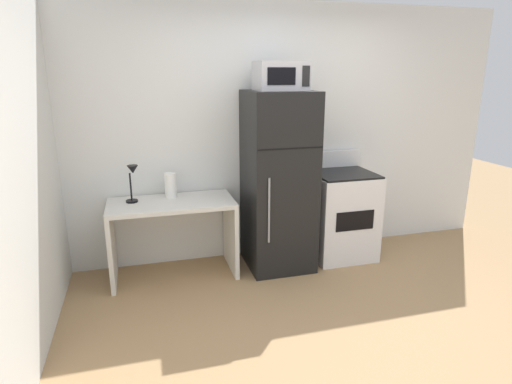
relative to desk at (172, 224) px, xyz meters
The scene contains 8 objects.
ground_plane 1.85m from the desk, 49.01° to the right, with size 12.00×12.00×0.00m, color #9E7A51.
wall_back_white 1.45m from the desk, 17.12° to the left, with size 5.00×0.10×2.60m, color silver.
desk is the anchor object (origin of this frame).
desk_lamp 0.58m from the desk, 168.85° to the left, with size 0.14×0.12×0.35m.
paper_towel_roll 0.37m from the desk, 85.14° to the left, with size 0.11×0.11×0.24m, color white.
refrigerator 1.11m from the desk, ahead, with size 0.63×0.68×1.76m.
microwave 1.72m from the desk, ahead, with size 0.46×0.35×0.26m.
oven_range 1.77m from the desk, ahead, with size 0.64×0.61×1.10m.
Camera 1 is at (-1.42, -2.55, 1.93)m, focal length 29.81 mm.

